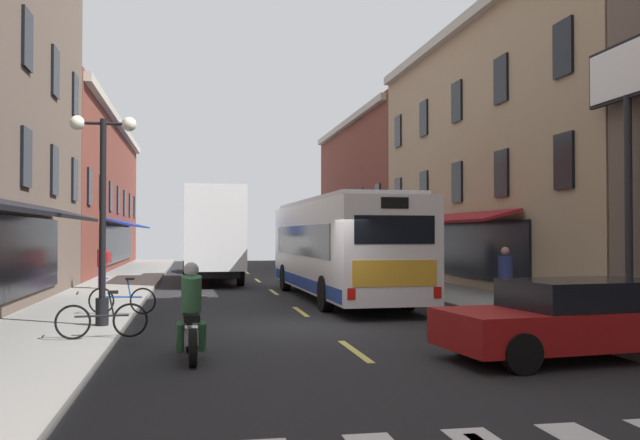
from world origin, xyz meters
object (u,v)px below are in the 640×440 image
at_px(pedestrian_far, 423,262).
at_px(billboard_sign, 628,106).
at_px(sedan_mid, 206,259).
at_px(street_lamp_twin, 103,208).
at_px(bicycle_near, 102,319).
at_px(pedestrian_near, 103,264).
at_px(pedestrian_mid, 505,278).
at_px(sedan_near, 579,318).
at_px(bicycle_mid, 122,300).
at_px(box_truck, 212,235).
at_px(transit_bus, 339,247).
at_px(motorcycle_rider, 191,318).

bearing_deg(pedestrian_far, billboard_sign, 130.24).
distance_m(sedan_mid, street_lamp_twin, 24.23).
height_order(bicycle_near, pedestrian_far, pedestrian_far).
distance_m(pedestrian_near, pedestrian_mid, 14.82).
relative_size(billboard_sign, sedan_near, 1.34).
relative_size(bicycle_mid, street_lamp_twin, 0.37).
xyz_separation_m(bicycle_near, bicycle_mid, (-0.03, 4.06, 0.00)).
distance_m(bicycle_near, pedestrian_far, 15.99).
bearing_deg(sedan_mid, bicycle_mid, -96.32).
height_order(bicycle_mid, pedestrian_far, pedestrian_far).
relative_size(billboard_sign, bicycle_near, 3.83).
distance_m(sedan_near, sedan_mid, 29.43).
relative_size(box_truck, bicycle_near, 4.86).
bearing_deg(transit_bus, sedan_mid, 102.78).
xyz_separation_m(sedan_mid, bicycle_mid, (-2.42, -21.87, -0.22)).
xyz_separation_m(pedestrian_mid, street_lamp_twin, (-9.94, -1.03, 1.71)).
distance_m(transit_bus, sedan_near, 11.38).
distance_m(billboard_sign, sedan_near, 6.66).
height_order(transit_bus, motorcycle_rider, transit_bus).
relative_size(sedan_mid, bicycle_near, 2.73).
xyz_separation_m(bicycle_mid, pedestrian_mid, (9.72, -1.10, 0.49)).
distance_m(box_truck, sedan_near, 20.49).
xyz_separation_m(transit_bus, pedestrian_mid, (3.30, -5.30, -0.72)).
relative_size(sedan_near, pedestrian_far, 2.82).
relative_size(transit_bus, pedestrian_near, 7.01).
relative_size(bicycle_mid, pedestrian_far, 0.97).
distance_m(bicycle_near, street_lamp_twin, 2.94).
relative_size(billboard_sign, box_truck, 0.79).
height_order(box_truck, pedestrian_near, box_truck).
height_order(billboard_sign, pedestrian_near, billboard_sign).
bearing_deg(pedestrian_mid, billboard_sign, -145.18).
xyz_separation_m(box_truck, sedan_mid, (-0.12, 9.22, -1.37)).
xyz_separation_m(transit_bus, bicycle_near, (-6.40, -8.27, -1.21)).
xyz_separation_m(transit_bus, pedestrian_far, (4.15, 3.74, -0.68)).
relative_size(sedan_near, pedestrian_near, 2.92).
distance_m(transit_bus, pedestrian_near, 9.10).
xyz_separation_m(bicycle_near, pedestrian_near, (-1.58, 12.60, 0.52)).
distance_m(billboard_sign, street_lamp_twin, 12.24).
xyz_separation_m(sedan_near, motorcycle_rider, (-6.56, 1.13, 0.02)).
bearing_deg(motorcycle_rider, street_lamp_twin, 117.46).
height_order(transit_bus, pedestrian_far, transit_bus).
height_order(motorcycle_rider, bicycle_near, motorcycle_rider).
bearing_deg(billboard_sign, box_truck, 119.75).
xyz_separation_m(pedestrian_near, pedestrian_far, (12.12, -0.59, 0.01)).
height_order(sedan_near, pedestrian_far, pedestrian_far).
distance_m(transit_bus, pedestrian_mid, 6.29).
height_order(pedestrian_near, pedestrian_far, pedestrian_far).
height_order(transit_bus, street_lamp_twin, street_lamp_twin).
bearing_deg(pedestrian_near, bicycle_mid, 177.19).
relative_size(billboard_sign, motorcycle_rider, 3.16).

